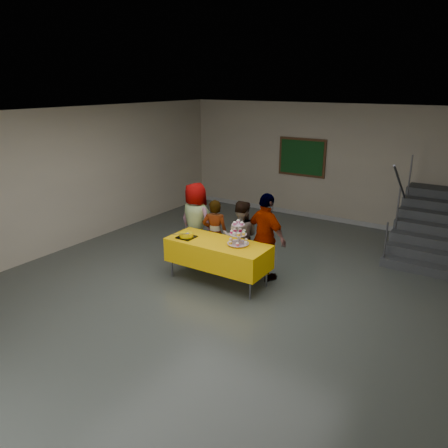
# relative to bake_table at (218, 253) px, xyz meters

# --- Properties ---
(room_shell) EXTENTS (10.00, 10.04, 3.02)m
(room_shell) POSITION_rel_bake_table_xyz_m (0.26, -0.28, 1.57)
(room_shell) COLOR #4C514C
(room_shell) RESTS_ON ground
(bake_table) EXTENTS (1.88, 0.78, 0.77)m
(bake_table) POSITION_rel_bake_table_xyz_m (0.00, 0.00, 0.00)
(bake_table) COLOR #595960
(bake_table) RESTS_ON ground
(cupcake_stand) EXTENTS (0.38, 0.38, 0.44)m
(cupcake_stand) POSITION_rel_bake_table_xyz_m (0.38, 0.06, 0.39)
(cupcake_stand) COLOR silver
(cupcake_stand) RESTS_ON bake_table
(bear_cake) EXTENTS (0.32, 0.36, 0.12)m
(bear_cake) POSITION_rel_bake_table_xyz_m (-0.61, -0.13, 0.27)
(bear_cake) COLOR black
(bear_cake) RESTS_ON bake_table
(schoolchild_a) EXTENTS (0.85, 0.61, 1.61)m
(schoolchild_a) POSITION_rel_bake_table_xyz_m (-0.95, 0.63, 0.25)
(schoolchild_a) COLOR slate
(schoolchild_a) RESTS_ON ground
(schoolchild_b) EXTENTS (0.59, 0.50, 1.36)m
(schoolchild_b) POSITION_rel_bake_table_xyz_m (-0.43, 0.54, 0.13)
(schoolchild_b) COLOR slate
(schoolchild_b) RESTS_ON ground
(schoolchild_c) EXTENTS (0.84, 0.76, 1.41)m
(schoolchild_c) POSITION_rel_bake_table_xyz_m (0.12, 0.59, 0.15)
(schoolchild_c) COLOR #5C5C65
(schoolchild_c) RESTS_ON ground
(schoolchild_d) EXTENTS (1.03, 0.69, 1.63)m
(schoolchild_d) POSITION_rel_bake_table_xyz_m (0.67, 0.56, 0.26)
(schoolchild_d) COLOR slate
(schoolchild_d) RESTS_ON ground
(staircase) EXTENTS (1.30, 2.40, 2.04)m
(staircase) POSITION_rel_bake_table_xyz_m (2.96, 3.83, -0.07)
(staircase) COLOR #424447
(staircase) RESTS_ON ground
(noticeboard) EXTENTS (1.30, 0.05, 1.00)m
(noticeboard) POSITION_rel_bake_table_xyz_m (-0.45, 4.66, 1.04)
(noticeboard) COLOR #472B16
(noticeboard) RESTS_ON ground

